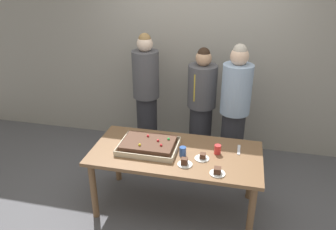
% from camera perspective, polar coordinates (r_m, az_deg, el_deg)
% --- Properties ---
extents(ground_plane, '(12.00, 12.00, 0.00)m').
position_cam_1_polar(ground_plane, '(3.94, 1.25, -15.41)').
color(ground_plane, '#5B5B60').
extents(interior_back_panel, '(8.00, 0.12, 3.00)m').
position_cam_1_polar(interior_back_panel, '(4.70, 5.51, 11.95)').
color(interior_back_panel, '#9E998E').
rests_on(interior_back_panel, ground_plane).
extents(party_table, '(1.79, 0.86, 0.72)m').
position_cam_1_polar(party_table, '(3.56, 1.34, -7.54)').
color(party_table, brown).
rests_on(party_table, ground_plane).
extents(sheet_cake, '(0.62, 0.46, 0.12)m').
position_cam_1_polar(sheet_cake, '(3.55, -3.38, -5.21)').
color(sheet_cake, beige).
rests_on(sheet_cake, party_table).
extents(plated_slice_near_left, '(0.15, 0.15, 0.06)m').
position_cam_1_polar(plated_slice_near_left, '(3.40, 5.93, -7.27)').
color(plated_slice_near_left, white).
rests_on(plated_slice_near_left, party_table).
extents(plated_slice_near_right, '(0.15, 0.15, 0.08)m').
position_cam_1_polar(plated_slice_near_right, '(3.29, 2.89, -8.23)').
color(plated_slice_near_right, white).
rests_on(plated_slice_near_right, party_table).
extents(plated_slice_far_left, '(0.15, 0.15, 0.07)m').
position_cam_1_polar(plated_slice_far_left, '(3.20, 8.52, -9.67)').
color(plated_slice_far_left, white).
rests_on(plated_slice_far_left, party_table).
extents(drink_cup_nearest, '(0.07, 0.07, 0.10)m').
position_cam_1_polar(drink_cup_nearest, '(3.50, 8.54, -5.90)').
color(drink_cup_nearest, red).
rests_on(drink_cup_nearest, party_table).
extents(drink_cup_middle, '(0.07, 0.07, 0.10)m').
position_cam_1_polar(drink_cup_middle, '(3.43, 2.55, -6.30)').
color(drink_cup_middle, '#2D5199').
rests_on(drink_cup_middle, party_table).
extents(cake_server_utensil, '(0.03, 0.20, 0.01)m').
position_cam_1_polar(cake_server_utensil, '(3.62, 12.12, -5.90)').
color(cake_server_utensil, silver).
rests_on(cake_server_utensil, party_table).
extents(person_serving_front, '(0.36, 0.36, 1.70)m').
position_cam_1_polar(person_serving_front, '(4.18, 11.41, 0.90)').
color(person_serving_front, '#28282D').
rests_on(person_serving_front, ground_plane).
extents(person_green_shirt_behind, '(0.35, 0.35, 1.74)m').
position_cam_1_polar(person_green_shirt_behind, '(4.51, -3.76, 3.46)').
color(person_green_shirt_behind, '#28282D').
rests_on(person_green_shirt_behind, ground_plane).
extents(person_striped_tie_right, '(0.38, 0.38, 1.59)m').
position_cam_1_polar(person_striped_tie_right, '(4.40, 5.78, 1.61)').
color(person_striped_tie_right, '#28282D').
rests_on(person_striped_tie_right, ground_plane).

